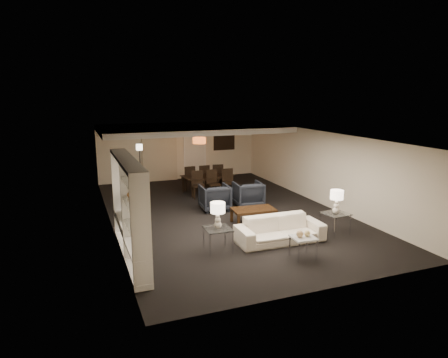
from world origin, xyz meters
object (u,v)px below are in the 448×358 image
object	(u,v)px
vase_amber	(130,194)
chair_fl	(188,178)
armchair_right	(248,194)
side_table_right	(335,223)
chair_fr	(217,176)
table_lamp_right	(336,202)
marble_table	(303,247)
sofa	(280,230)
floor_speaker	(126,216)
floor_lamp	(140,166)
armchair_left	(215,197)
television	(125,205)
chair_nm	(214,184)
side_table_left	(218,240)
chair_nl	(198,185)
table_lamp_left	(218,215)
chair_fm	(203,177)
vase_blue	(137,227)
coffee_table	(253,216)
pendant_light	(199,140)
chair_nr	(229,182)
dining_table	(208,184)

from	to	relation	value
vase_amber	chair_fl	bearing A→B (deg)	63.95
armchair_right	vase_amber	world-z (taller)	vase_amber
side_table_right	chair_fr	xyz separation A→B (m)	(-1.15, 6.24, 0.20)
table_lamp_right	marble_table	xyz separation A→B (m)	(-1.70, -1.10, -0.64)
sofa	table_lamp_right	xyz separation A→B (m)	(1.70, 0.00, 0.57)
marble_table	floor_speaker	xyz separation A→B (m)	(-3.62, 3.11, 0.26)
floor_lamp	chair_fr	bearing A→B (deg)	-20.17
armchair_left	television	bearing A→B (deg)	36.85
floor_lamp	chair_nm	bearing A→B (deg)	-45.91
side_table_left	chair_fr	bearing A→B (deg)	70.18
table_lamp_right	chair_nl	size ratio (longest dim) A/B	0.66
floor_speaker	chair_fl	bearing A→B (deg)	62.95
marble_table	television	size ratio (longest dim) A/B	0.53
table_lamp_left	chair_fm	bearing A→B (deg)	75.19
vase_blue	floor_lamp	distance (m)	8.30
floor_speaker	marble_table	bearing A→B (deg)	-32.62
table_lamp_right	marble_table	distance (m)	2.12
armchair_right	table_lamp_right	world-z (taller)	table_lamp_right
coffee_table	chair_fm	size ratio (longest dim) A/B	1.27
pendant_light	chair_nr	distance (m)	2.16
armchair_right	chair_fr	size ratio (longest dim) A/B	0.95
chair_fr	dining_table	bearing A→B (deg)	54.97
armchair_left	dining_table	world-z (taller)	armchair_left
side_table_right	chair_fl	bearing A→B (deg)	110.64
side_table_left	marble_table	bearing A→B (deg)	-32.91
marble_table	floor_speaker	size ratio (longest dim) A/B	0.50
sofa	floor_speaker	world-z (taller)	floor_speaker
vase_blue	chair_fr	world-z (taller)	vase_blue
chair_fl	table_lamp_right	bearing A→B (deg)	105.91
coffee_table	chair_fm	bearing A→B (deg)	90.63
armchair_left	armchair_right	bearing A→B (deg)	-176.40
table_lamp_right	dining_table	size ratio (longest dim) A/B	0.34
television	floor_lamp	bearing A→B (deg)	-12.74
side_table_right	vase_amber	distance (m)	5.60
coffee_table	chair_nr	world-z (taller)	chair_nr
television	chair_fm	bearing A→B (deg)	-36.28
chair_nl	chair_nm	distance (m)	0.60
armchair_right	television	world-z (taller)	television
sofa	chair_nm	size ratio (longest dim) A/B	2.32
dining_table	television	bearing A→B (deg)	-137.75
chair_nl	chair_fr	world-z (taller)	same
side_table_left	table_lamp_right	bearing A→B (deg)	0.00
chair_fr	chair_fl	bearing A→B (deg)	7.68
side_table_right	television	bearing A→B (deg)	166.80
sofa	television	distance (m)	3.97
side_table_left	dining_table	world-z (taller)	dining_table
armchair_right	chair_nr	bearing A→B (deg)	-82.99
coffee_table	marble_table	bearing A→B (deg)	-90.00
table_lamp_left	chair_fl	bearing A→B (deg)	80.45
side_table_left	chair_fl	world-z (taller)	chair_fl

